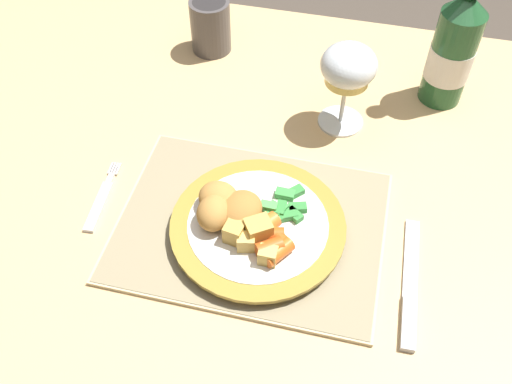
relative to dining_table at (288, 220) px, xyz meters
The scene contains 13 objects.
ground_plane 0.66m from the dining_table, ahead, with size 6.00×6.00×0.00m, color #4C4238.
dining_table is the anchor object (origin of this frame).
placemat 0.13m from the dining_table, 113.27° to the right, with size 0.36×0.27×0.01m.
dinner_plate 0.14m from the dining_table, 104.66° to the right, with size 0.23×0.23×0.02m.
breaded_croquettes 0.17m from the dining_table, 126.37° to the right, with size 0.10×0.09×0.04m.
green_beans_pile 0.13m from the dining_table, 86.86° to the right, with size 0.06×0.07×0.02m.
glazed_carrots 0.17m from the dining_table, 90.78° to the right, with size 0.06×0.08×0.02m.
fork 0.28m from the dining_table, 159.78° to the right, with size 0.02×0.13×0.01m.
table_knife 0.24m from the dining_table, 38.26° to the right, with size 0.02×0.19×0.01m.
wine_glass 0.24m from the dining_table, 70.88° to the left, with size 0.08×0.08×0.14m.
bottle 0.36m from the dining_table, 50.84° to the left, with size 0.07×0.07×0.26m.
roast_potatoes 0.18m from the dining_table, 101.79° to the right, with size 0.07×0.06×0.03m.
drinking_cup 0.37m from the dining_table, 124.98° to the left, with size 0.07×0.07×0.09m.
Camera 1 is at (0.08, -0.53, 1.36)m, focal length 40.00 mm.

